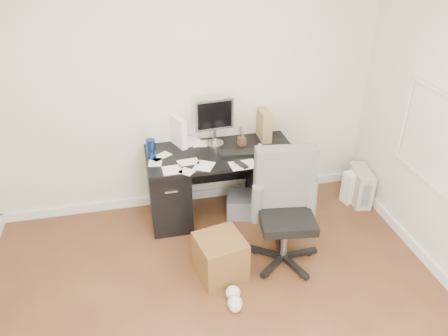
# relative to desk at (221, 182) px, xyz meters

# --- Properties ---
(room_shell) EXTENTS (4.02, 4.02, 2.71)m
(room_shell) POSITION_rel_desk_xyz_m (-0.27, -1.62, 1.26)
(room_shell) COLOR beige
(room_shell) RESTS_ON ground
(desk) EXTENTS (1.50, 0.70, 0.75)m
(desk) POSITION_rel_desk_xyz_m (0.00, 0.00, 0.00)
(desk) COLOR black
(desk) RESTS_ON ground
(loose_papers) EXTENTS (1.10, 0.60, 0.00)m
(loose_papers) POSITION_rel_desk_xyz_m (-0.20, -0.05, 0.35)
(loose_papers) COLOR silver
(loose_papers) RESTS_ON desk
(lcd_monitor) EXTENTS (0.42, 0.27, 0.51)m
(lcd_monitor) POSITION_rel_desk_xyz_m (-0.03, 0.18, 0.60)
(lcd_monitor) COLOR #ABACB0
(lcd_monitor) RESTS_ON desk
(keyboard) EXTENTS (0.41, 0.19, 0.02)m
(keyboard) POSITION_rel_desk_xyz_m (0.17, -0.07, 0.36)
(keyboard) COLOR black
(keyboard) RESTS_ON desk
(computer_mouse) EXTENTS (0.06, 0.06, 0.06)m
(computer_mouse) POSITION_rel_desk_xyz_m (0.40, -0.01, 0.38)
(computer_mouse) COLOR #ABACB0
(computer_mouse) RESTS_ON desk
(travel_mug) EXTENTS (0.11, 0.11, 0.20)m
(travel_mug) POSITION_rel_desk_xyz_m (-0.69, 0.03, 0.45)
(travel_mug) COLOR navy
(travel_mug) RESTS_ON desk
(white_binder) EXTENTS (0.22, 0.30, 0.31)m
(white_binder) POSITION_rel_desk_xyz_m (-0.40, 0.25, 0.51)
(white_binder) COLOR white
(white_binder) RESTS_ON desk
(magazine_file) EXTENTS (0.14, 0.27, 0.31)m
(magazine_file) POSITION_rel_desk_xyz_m (0.51, 0.20, 0.51)
(magazine_file) COLOR #926D47
(magazine_file) RESTS_ON desk
(pen_cup) EXTENTS (0.11, 0.11, 0.21)m
(pen_cup) POSITION_rel_desk_xyz_m (0.24, 0.11, 0.46)
(pen_cup) COLOR brown
(pen_cup) RESTS_ON desk
(yellow_book) EXTENTS (0.24, 0.28, 0.04)m
(yellow_book) POSITION_rel_desk_xyz_m (0.64, -0.18, 0.37)
(yellow_book) COLOR yellow
(yellow_book) RESTS_ON desk
(paper_remote) EXTENTS (0.26, 0.22, 0.02)m
(paper_remote) POSITION_rel_desk_xyz_m (0.15, -0.30, 0.36)
(paper_remote) COLOR silver
(paper_remote) RESTS_ON desk
(office_chair) EXTENTS (0.70, 0.70, 1.10)m
(office_chair) POSITION_rel_desk_xyz_m (0.40, -0.86, 0.15)
(office_chair) COLOR #4B4E4C
(office_chair) RESTS_ON ground
(pc_tower) EXTENTS (0.24, 0.42, 0.40)m
(pc_tower) POSITION_rel_desk_xyz_m (1.56, -0.11, -0.20)
(pc_tower) COLOR #A6A195
(pc_tower) RESTS_ON ground
(shopping_bag) EXTENTS (0.31, 0.26, 0.37)m
(shopping_bag) POSITION_rel_desk_xyz_m (1.51, -0.08, -0.21)
(shopping_bag) COLOR white
(shopping_bag) RESTS_ON ground
(wicker_basket) EXTENTS (0.47, 0.47, 0.40)m
(wicker_basket) POSITION_rel_desk_xyz_m (-0.21, -0.91, -0.20)
(wicker_basket) COLOR #4E3517
(wicker_basket) RESTS_ON ground
(desk_printer) EXTENTS (0.45, 0.40, 0.23)m
(desk_printer) POSITION_rel_desk_xyz_m (0.25, -0.06, -0.29)
(desk_printer) COLOR slate
(desk_printer) RESTS_ON ground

